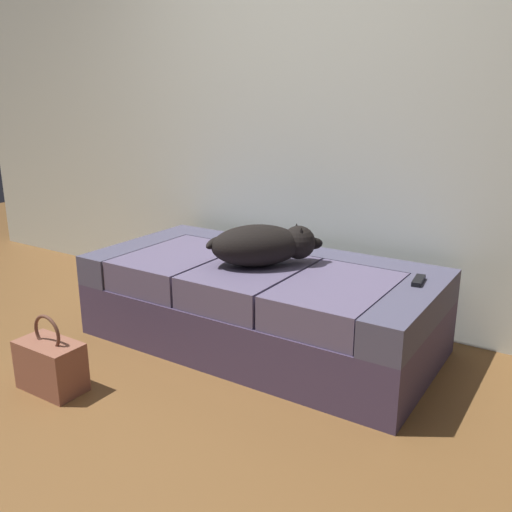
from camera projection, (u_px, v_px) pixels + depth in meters
name	position (u px, v px, depth m)	size (l,w,h in m)	color
ground_plane	(123.00, 435.00, 2.27)	(10.00, 10.00, 0.00)	brown
back_wall	(319.00, 84.00, 3.24)	(6.40, 0.10, 2.80)	silver
couch	(261.00, 303.00, 3.06)	(1.89, 0.93, 0.47)	#473956
dog_dark	(264.00, 245.00, 2.92)	(0.56, 0.54, 0.22)	black
tv_remote	(419.00, 280.00, 2.68)	(0.04, 0.15, 0.02)	black
handbag	(51.00, 365.00, 2.59)	(0.32, 0.18, 0.38)	#935843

